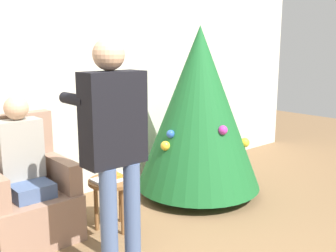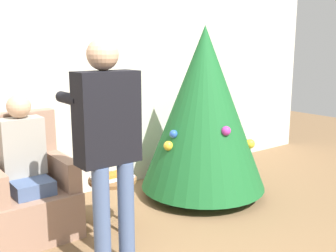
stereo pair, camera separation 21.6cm
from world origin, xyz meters
name	(u,v)px [view 1 (the left image)]	position (x,y,z in m)	size (l,w,h in m)	color
wall_back	(50,74)	(0.00, 2.23, 1.35)	(8.00, 0.06, 2.70)	beige
christmas_tree	(199,108)	(1.28, 1.37, 0.97)	(1.35, 1.35, 1.84)	brown
armchair	(25,197)	(-0.56, 1.63, 0.35)	(0.71, 0.71, 1.04)	#93705B
person_seated	(24,163)	(-0.56, 1.60, 0.66)	(0.36, 0.46, 1.22)	#475B84
person_standing	(114,137)	(-0.26, 0.67, 1.01)	(0.45, 0.57, 1.68)	#475B84
side_stool	(113,187)	(0.08, 1.25, 0.40)	(0.43, 0.43, 0.46)	brown
laptop	(112,178)	(0.08, 1.25, 0.47)	(0.35, 0.20, 0.02)	silver
book	(112,176)	(0.08, 1.25, 0.50)	(0.16, 0.13, 0.02)	orange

